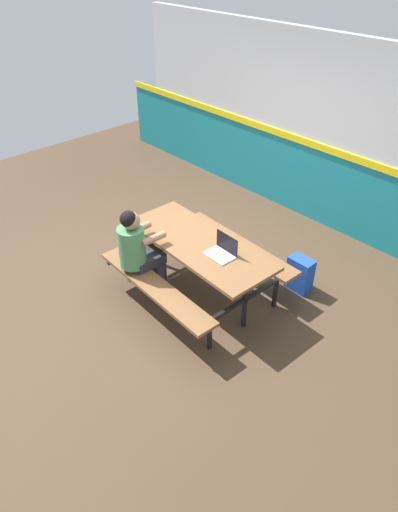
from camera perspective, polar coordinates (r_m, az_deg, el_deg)
ground_plane at (r=5.95m, az=-2.85°, el=-2.60°), size 10.00×10.00×0.02m
accent_backdrop at (r=6.98m, az=13.16°, el=14.45°), size 8.00×0.14×2.60m
picnic_table_main at (r=5.33m, az=0.00°, el=0.22°), size 1.91×1.62×0.74m
student_nearer at (r=5.25m, az=-7.49°, el=1.03°), size 0.37×0.53×1.21m
laptop_silver at (r=5.02m, az=2.86°, el=0.63°), size 0.33×0.23×0.22m
backpack_dark at (r=5.75m, az=12.31°, el=-2.18°), size 0.30×0.22×0.44m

